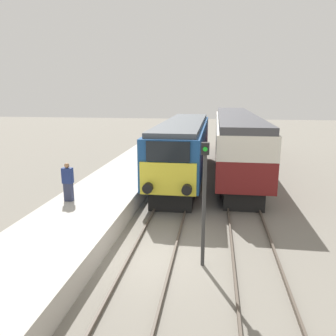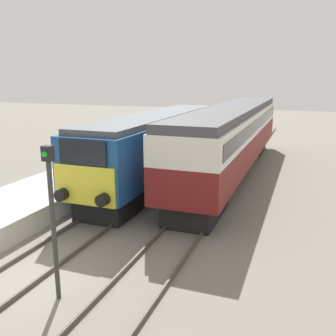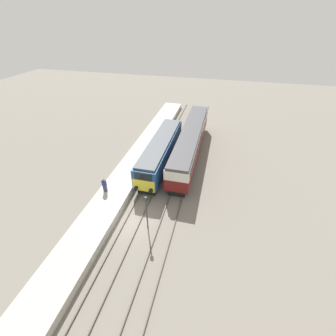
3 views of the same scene
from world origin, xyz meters
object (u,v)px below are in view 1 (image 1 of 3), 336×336
(locomotive, at_px, (184,146))
(passenger_carriage, at_px, (235,136))
(person_on_platform, at_px, (68,182))
(signal_post, at_px, (204,195))

(locomotive, height_order, passenger_carriage, passenger_carriage)
(passenger_carriage, relative_size, person_on_platform, 11.42)
(signal_post, bearing_deg, locomotive, 98.77)
(signal_post, bearing_deg, person_on_platform, 151.86)
(locomotive, distance_m, signal_post, 11.16)
(signal_post, bearing_deg, passenger_carriage, 83.18)
(passenger_carriage, distance_m, signal_post, 14.32)
(passenger_carriage, bearing_deg, signal_post, -96.82)
(locomotive, height_order, person_on_platform, locomotive)
(locomotive, xyz_separation_m, passenger_carriage, (3.40, 3.19, 0.34))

